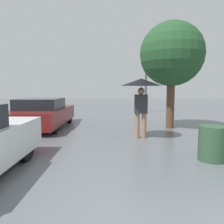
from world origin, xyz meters
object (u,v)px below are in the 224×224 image
Objects in this scene: parked_car_farthest at (42,113)px; trash_bin at (213,143)px; street_lamp at (146,66)px; pedestrian at (141,88)px; tree at (172,55)px.

trash_bin is (5.05, -4.02, -0.18)m from parked_car_farthest.
street_lamp is 6.17× the size of trash_bin.
pedestrian is 2.57m from tree.
pedestrian is at bearing -26.33° from parked_car_farthest.
street_lamp is at bearing 91.58° from tree.
pedestrian is 2.46× the size of trash_bin.
parked_car_farthest is at bearing -131.67° from street_lamp.
tree is 0.87× the size of street_lamp.
street_lamp is at bearing 90.53° from trash_bin.
tree is 5.39× the size of trash_bin.
street_lamp reaches higher than trash_bin.
street_lamp is (-0.16, 5.67, 0.15)m from tree.
parked_car_farthest is at bearing 153.67° from pedestrian.
street_lamp is (4.96, 5.57, 2.44)m from parked_car_farthest.
tree reaches higher than trash_bin.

